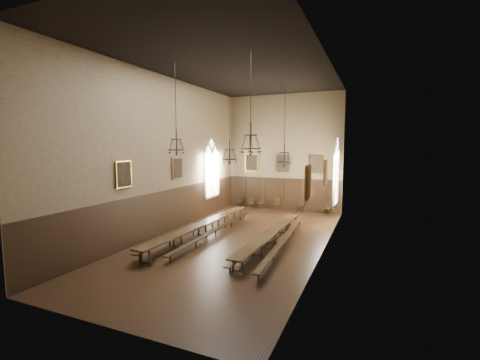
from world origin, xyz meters
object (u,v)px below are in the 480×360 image
Objects in this scene: bench_right_outer at (285,240)px; chair_1 at (251,205)px; bench_right_inner at (264,239)px; chandelier_back_left at (229,155)px; chandelier_front_left at (176,144)px; table_left at (202,230)px; chair_3 at (276,207)px; chair_2 at (261,206)px; bench_left_outer at (193,231)px; chair_5 at (300,208)px; chandelier_back_right at (284,156)px; chair_7 at (327,211)px; chandelier_front_right at (251,142)px; table_right at (272,238)px; bench_left_inner at (216,232)px; chair_0 at (239,204)px.

bench_right_outer is 9.87m from chair_1.
bench_right_inner is 6.04m from chandelier_back_left.
table_left is at bearing 85.61° from chandelier_front_left.
chair_3 is (-1.94, 8.67, 0.04)m from bench_right_inner.
bench_right_inner is 9.47× the size of chair_2.
chair_5 reaches higher than bench_left_outer.
chandelier_front_left is (-0.16, -2.10, 4.76)m from table_left.
chandelier_back_right is (3.45, -5.99, 4.17)m from chair_2.
chandelier_back_left reaches higher than table_left.
chair_7 is (5.14, 0.08, -0.01)m from chair_2.
chandelier_front_right reaches higher than table_left.
chandelier_back_right reaches higher than bench_left_outer.
chair_7 is at bearing 6.75° from chair_5.
chair_1 reaches higher than table_right.
bench_left_outer is at bearing -162.10° from bench_left_inner.
chandelier_front_right reaches higher than bench_right_outer.
chair_2 is 7.16m from chandelier_back_left.
bench_left_inner is 10.51× the size of chair_7.
table_right is 1.86× the size of chandelier_back_left.
chandelier_front_right is at bearing -87.03° from chair_7.
bench_right_outer is (1.03, 0.14, 0.02)m from bench_right_inner.
chandelier_front_left is (-3.76, -2.20, 4.90)m from bench_right_inner.
chair_1 is 6.03m from chair_7.
chair_7 reaches higher than table_right.
chair_0 reaches higher than bench_left_outer.
chair_2 reaches higher than table_right.
chair_1 reaches higher than table_left.
chandelier_front_left reaches higher than bench_left_inner.
bench_left_inner is (1.21, 0.39, 0.00)m from bench_left_outer.
bench_right_inner is at bearing -79.73° from chair_1.
chair_1 is at bearing 117.34° from table_right.
chandelier_front_right is at bearing -62.01° from chair_3.
chair_3 is 12.05m from chandelier_front_left.
chair_3 is 0.20× the size of chandelier_back_left.
chandelier_front_right reaches higher than chair_1.
bench_left_outer is 5.34m from chandelier_front_left.
bench_right_inner is 4.94m from chandelier_back_right.
table_right is at bearing 12.78° from bench_right_inner.
chair_3 is 3.92m from chair_7.
chandelier_back_left is at bearing -112.10° from chair_5.
bench_left_inner is 2.26× the size of chandelier_front_left.
chair_7 is at bearing 83.65° from bench_right_outer.
chair_5 is at bearing 17.05° from chair_3.
bench_right_inner is (3.60, 0.09, -0.14)m from table_left.
chandelier_back_right is (4.34, -6.02, 4.20)m from chair_1.
table_right is at bearing -88.09° from chair_7.
chair_0 is 0.22× the size of chandelier_front_right.
bench_left_inner is at bearing 174.29° from bench_right_inner.
table_right is 10.64× the size of chair_1.
chair_3 is (1.03, 8.38, 0.02)m from bench_left_inner.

